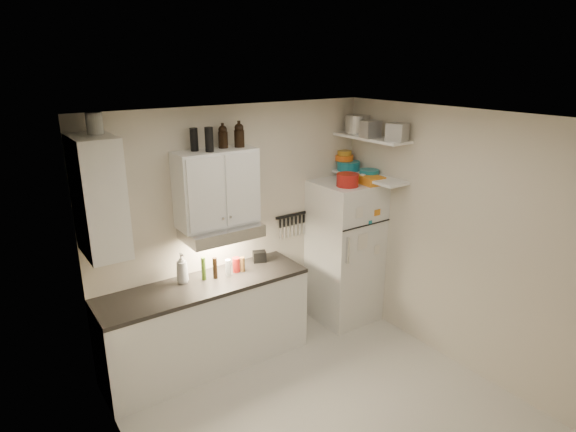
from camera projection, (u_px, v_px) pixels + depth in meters
floor at (321, 408)px, 4.39m from camera, size 3.20×3.00×0.02m
ceiling at (329, 117)px, 3.58m from camera, size 3.20×3.00×0.02m
back_wall at (237, 228)px, 5.16m from camera, size 3.20×0.02×2.60m
left_wall at (131, 339)px, 3.11m from camera, size 0.02×3.00×2.60m
right_wall at (449, 239)px, 4.85m from camera, size 0.02×3.00×2.60m
base_cabinet at (207, 326)px, 4.89m from camera, size 2.10×0.60×0.88m
countertop at (204, 285)px, 4.75m from camera, size 2.10×0.62×0.04m
upper_cabinet at (217, 188)px, 4.70m from camera, size 0.80×0.33×0.75m
side_cabinet at (99, 197)px, 3.94m from camera, size 0.33×0.55×1.00m
range_hood at (222, 232)px, 4.79m from camera, size 0.76×0.46×0.12m
fridge at (345, 252)px, 5.70m from camera, size 0.70×0.68×1.70m
shelf_hi at (371, 138)px, 5.29m from camera, size 0.30×0.95×0.03m
shelf_lo at (369, 177)px, 5.43m from camera, size 0.30×0.95×0.03m
knife_strip at (291, 215)px, 5.52m from camera, size 0.42×0.02×0.03m
dutch_oven at (348, 180)px, 5.24m from camera, size 0.28×0.28×0.14m
book_stack at (371, 180)px, 5.34m from camera, size 0.24×0.29×0.09m
spice_jar at (363, 179)px, 5.38m from camera, size 0.07×0.07×0.10m
stock_pot at (357, 124)px, 5.49m from camera, size 0.34×0.34×0.21m
tin_a at (370, 129)px, 5.18m from camera, size 0.21×0.19×0.18m
tin_b at (397, 132)px, 4.95m from camera, size 0.23×0.23×0.19m
bowl_teal at (348, 166)px, 5.67m from camera, size 0.27×0.27×0.11m
bowl_orange at (344, 158)px, 5.69m from camera, size 0.21×0.21×0.06m
bowl_yellow at (345, 153)px, 5.67m from camera, size 0.17×0.17×0.05m
plates at (369, 172)px, 5.46m from camera, size 0.26×0.26×0.06m
growler_a at (223, 136)px, 4.65m from camera, size 0.10×0.10×0.22m
growler_b at (239, 135)px, 4.70m from camera, size 0.12×0.12×0.24m
thermos_a at (209, 140)px, 4.45m from camera, size 0.09×0.09×0.23m
thermos_b at (194, 140)px, 4.50m from camera, size 0.08×0.08×0.22m
side_jar at (95, 123)px, 3.83m from camera, size 0.16×0.16×0.17m
soap_bottle at (182, 266)px, 4.71m from camera, size 0.14×0.14×0.34m
pepper_mill at (243, 264)px, 4.99m from camera, size 0.06×0.06×0.16m
oil_bottle at (204, 269)px, 4.78m from camera, size 0.06×0.06×0.24m
vinegar_bottle at (215, 268)px, 4.82m from camera, size 0.05×0.05×0.22m
clear_bottle at (228, 268)px, 4.88m from camera, size 0.08×0.08×0.17m
red_jar at (236, 265)px, 4.97m from camera, size 0.09×0.09×0.15m
caddy at (259, 256)px, 5.23m from camera, size 0.16×0.14×0.12m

